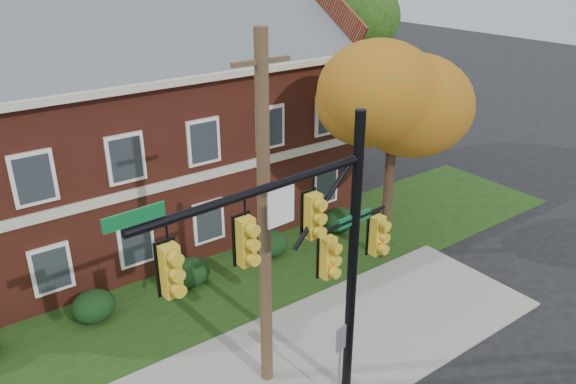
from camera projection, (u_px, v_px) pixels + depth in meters
ground at (359, 364)px, 16.45m from camera, size 120.00×120.00×0.00m
sidewalk at (337, 345)px, 17.17m from camera, size 14.00×5.00×0.08m
grass_strip at (248, 275)px, 20.86m from camera, size 30.00×6.00×0.04m
apartment_building at (121, 118)px, 22.15m from camera, size 18.80×8.80×9.74m
hedge_left at (94, 306)px, 18.19m from camera, size 1.40×1.26×1.05m
hedge_center at (190, 272)px, 20.09m from camera, size 1.40×1.26×1.05m
hedge_right at (271, 244)px, 21.98m from camera, size 1.40×1.26×1.05m
hedge_far_right at (338, 220)px, 23.88m from camera, size 1.40×1.26×1.05m
tree_near_right at (403, 90)px, 19.42m from camera, size 4.50×4.25×8.58m
tree_right_rear at (328, 14)px, 27.64m from camera, size 6.30×5.95×10.62m
traffic_signal at (310, 251)px, 12.67m from camera, size 7.14×0.81×7.97m
utility_pole at (264, 225)px, 13.92m from camera, size 1.51×0.32×9.68m
sign_post at (340, 353)px, 14.37m from camera, size 0.36×0.11×2.49m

